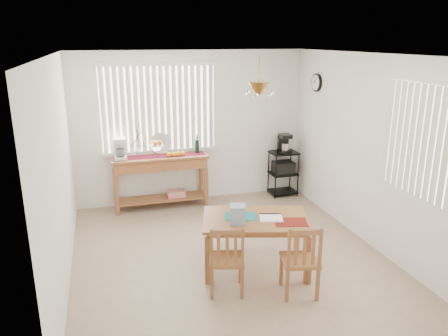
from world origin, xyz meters
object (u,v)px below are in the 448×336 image
object	(u,v)px
cart_items	(284,144)
dining_table	(256,224)
sideboard	(161,169)
wire_cart	(283,169)
chair_right	(301,261)
chair_left	(227,260)

from	to	relation	value
cart_items	dining_table	world-z (taller)	cart_items
sideboard	cart_items	world-z (taller)	cart_items
wire_cart	chair_right	bearing A→B (deg)	-110.07
sideboard	cart_items	xyz separation A→B (m)	(2.23, 0.00, 0.29)
wire_cart	chair_right	world-z (taller)	chair_right
chair_left	cart_items	bearing A→B (deg)	56.19
wire_cart	chair_left	size ratio (longest dim) A/B	0.97
dining_table	chair_right	xyz separation A→B (m)	(0.28, -0.69, -0.18)
sideboard	wire_cart	distance (m)	2.24
dining_table	chair_right	size ratio (longest dim) A/B	1.69
wire_cart	cart_items	world-z (taller)	cart_items
cart_items	dining_table	size ratio (longest dim) A/B	0.23
sideboard	wire_cart	bearing A→B (deg)	-0.15
cart_items	chair_right	xyz separation A→B (m)	(-1.13, -3.12, -0.55)
sideboard	chair_left	xyz separation A→B (m)	(0.32, -2.85, -0.26)
sideboard	chair_left	world-z (taller)	sideboard
wire_cart	cart_items	size ratio (longest dim) A/B	2.43
chair_left	chair_right	bearing A→B (deg)	-18.53
cart_items	chair_right	bearing A→B (deg)	-110.02
cart_items	chair_right	size ratio (longest dim) A/B	0.39
chair_left	dining_table	bearing A→B (deg)	41.12
sideboard	cart_items	bearing A→B (deg)	0.07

